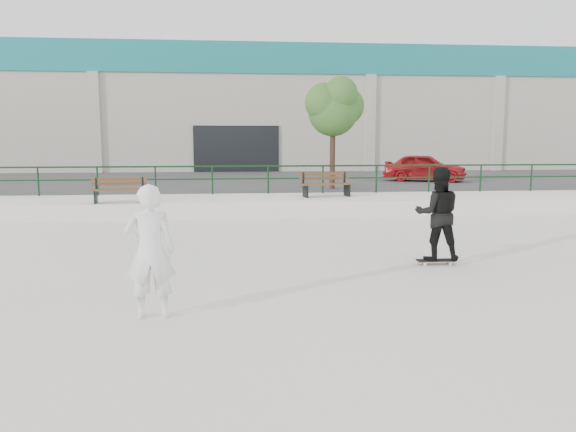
{
  "coord_description": "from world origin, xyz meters",
  "views": [
    {
      "loc": [
        -0.33,
        -9.41,
        2.54
      ],
      "look_at": [
        0.83,
        2.0,
        0.92
      ],
      "focal_mm": 35.0,
      "sensor_mm": 36.0,
      "label": 1
    }
  ],
  "objects": [
    {
      "name": "standing_skater",
      "position": [
        3.75,
        1.28,
        1.02
      ],
      "size": [
        1.01,
        0.85,
        1.86
      ],
      "primitive_type": "imported",
      "rotation": [
        0.0,
        0.0,
        2.97
      ],
      "color": "black",
      "rests_on": "skateboard"
    },
    {
      "name": "seated_skater",
      "position": [
        -1.47,
        -1.57,
        0.95
      ],
      "size": [
        0.72,
        0.5,
        1.9
      ],
      "primitive_type": "imported",
      "rotation": [
        0.0,
        0.0,
        3.21
      ],
      "color": "white",
      "rests_on": "ground"
    },
    {
      "name": "ground",
      "position": [
        0.0,
        0.0,
        0.0
      ],
      "size": [
        120.0,
        120.0,
        0.0
      ],
      "primitive_type": "plane",
      "color": "beige",
      "rests_on": "ground"
    },
    {
      "name": "skateboard",
      "position": [
        3.75,
        1.28,
        0.07
      ],
      "size": [
        0.78,
        0.22,
        0.09
      ],
      "rotation": [
        0.0,
        0.0,
        -0.01
      ],
      "color": "black",
      "rests_on": "ground"
    },
    {
      "name": "parking_strip",
      "position": [
        0.0,
        18.0,
        0.25
      ],
      "size": [
        60.0,
        14.0,
        0.5
      ],
      "primitive_type": "cube",
      "color": "#343434",
      "rests_on": "ground"
    },
    {
      "name": "tree",
      "position": [
        3.7,
        12.58,
        3.75
      ],
      "size": [
        2.44,
        2.17,
        4.34
      ],
      "color": "#462E23",
      "rests_on": "parking_strip"
    },
    {
      "name": "red_car",
      "position": [
        8.64,
        15.94,
        1.14
      ],
      "size": [
        4.03,
        2.83,
        1.27
      ],
      "primitive_type": "imported",
      "rotation": [
        0.0,
        0.0,
        1.18
      ],
      "color": "#AD151A",
      "rests_on": "parking_strip"
    },
    {
      "name": "ledge",
      "position": [
        0.0,
        9.5,
        0.25
      ],
      "size": [
        30.0,
        3.0,
        0.5
      ],
      "primitive_type": "cube",
      "color": "silver",
      "rests_on": "ground"
    },
    {
      "name": "railing",
      "position": [
        -0.0,
        10.8,
        1.24
      ],
      "size": [
        28.0,
        0.06,
        1.03
      ],
      "color": "#123218",
      "rests_on": "ledge"
    },
    {
      "name": "bench_right",
      "position": [
        2.92,
        9.63,
        0.91
      ],
      "size": [
        1.87,
        0.81,
        0.84
      ],
      "rotation": [
        0.0,
        0.0,
        0.16
      ],
      "color": "#51321B",
      "rests_on": "ledge"
    },
    {
      "name": "commercial_building",
      "position": [
        -0.0,
        31.99,
        4.58
      ],
      "size": [
        44.2,
        16.33,
        8.0
      ],
      "color": "#B3ACA1",
      "rests_on": "ground"
    },
    {
      "name": "bench_left",
      "position": [
        -3.82,
        8.52,
        0.89
      ],
      "size": [
        1.73,
        0.65,
        0.78
      ],
      "rotation": [
        0.0,
        0.0,
        0.09
      ],
      "color": "#51321B",
      "rests_on": "ledge"
    }
  ]
}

